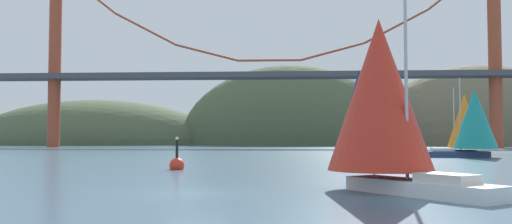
{
  "coord_description": "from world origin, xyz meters",
  "views": [
    {
      "loc": [
        3.83,
        -21.91,
        2.41
      ],
      "look_at": [
        0.0,
        43.12,
        5.49
      ],
      "focal_mm": 36.5,
      "sensor_mm": 36.0,
      "label": 1
    }
  ],
  "objects": [
    {
      "name": "headland_center",
      "position": [
        5.0,
        135.0,
        0.0
      ],
      "size": [
        66.89,
        44.0,
        47.95
      ],
      "primitive_type": "ellipsoid",
      "color": "#4C5B3D",
      "rests_on": "ground_plane"
    },
    {
      "name": "headland_right",
      "position": [
        60.0,
        135.0,
        0.0
      ],
      "size": [
        64.72,
        44.0,
        47.18
      ],
      "primitive_type": "ellipsoid",
      "color": "#6B664C",
      "rests_on": "ground_plane"
    },
    {
      "name": "sailboat_navy_sail",
      "position": [
        10.33,
        23.93,
        4.3
      ],
      "size": [
        8.2,
        7.09,
        8.8
      ],
      "color": "#191E4C",
      "rests_on": "ground_plane"
    },
    {
      "name": "sailboat_orange_sail",
      "position": [
        28.06,
        50.7,
        4.38
      ],
      "size": [
        7.76,
        4.74,
        9.14
      ],
      "color": "#191E4C",
      "rests_on": "ground_plane"
    },
    {
      "name": "sailboat_scarlet_sail",
      "position": [
        8.06,
        1.44,
        4.1
      ],
      "size": [
        7.35,
        8.4,
        8.55
      ],
      "color": "white",
      "rests_on": "ground_plane"
    },
    {
      "name": "headland_left",
      "position": [
        -55.0,
        135.0,
        0.0
      ],
      "size": [
        78.27,
        44.0,
        27.27
      ],
      "primitive_type": "ellipsoid",
      "color": "#4C5B3D",
      "rests_on": "ground_plane"
    },
    {
      "name": "ground_plane",
      "position": [
        0.0,
        0.0,
        0.0
      ],
      "size": [
        360.0,
        360.0,
        0.0
      ],
      "primitive_type": "plane",
      "color": "#426075"
    },
    {
      "name": "channel_buoy",
      "position": [
        -4.21,
        15.9,
        0.37
      ],
      "size": [
        1.1,
        1.1,
        2.64
      ],
      "color": "red",
      "rests_on": "ground_plane"
    },
    {
      "name": "suspension_bridge",
      "position": [
        -0.0,
        95.0,
        18.31
      ],
      "size": [
        135.67,
        6.0,
        42.25
      ],
      "color": "#A34228",
      "rests_on": "ground_plane"
    },
    {
      "name": "sailboat_teal_sail",
      "position": [
        25.4,
        39.5,
        4.18
      ],
      "size": [
        8.74,
        5.1,
        9.23
      ],
      "color": "navy",
      "rests_on": "ground_plane"
    }
  ]
}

